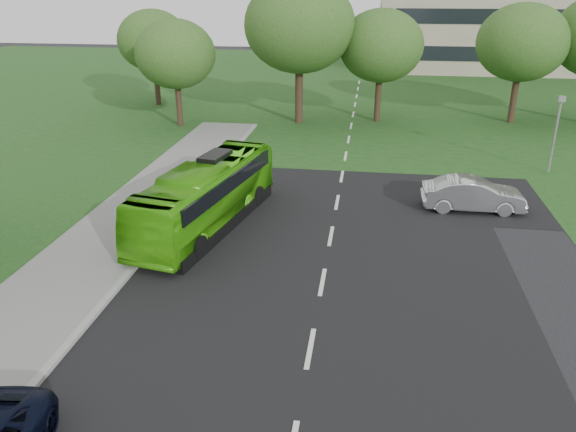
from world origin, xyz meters
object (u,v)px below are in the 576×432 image
Objects in this scene: tree_park_b at (300,25)px; tree_park_c at (381,46)px; sedan at (473,194)px; tree_park_f at (153,41)px; tree_park_a at (175,54)px; camera_pole at (557,124)px; bus at (206,195)px; tree_park_d at (522,43)px.

tree_park_b is 1.27× the size of tree_park_c.
tree_park_c is 19.08m from sedan.
tree_park_f is at bearing 169.26° from tree_park_c.
tree_park_f is (-13.08, 4.85, -1.67)m from tree_park_b.
tree_park_a reaches higher than camera_pole.
camera_pole is (28.67, -15.02, -2.64)m from tree_park_f.
tree_park_a is at bearing -58.62° from tree_park_f.
tree_park_f is 1.70× the size of sedan.
tree_park_f is at bearing 125.92° from bus.
tree_park_c reaches higher than tree_park_a.
tree_park_c is 10.25m from tree_park_d.
bus is at bearing -108.98° from tree_park_c.
tree_park_f is at bearing 175.12° from tree_park_d.
sedan is (4.46, -17.90, -4.85)m from tree_park_c.
sedan is at bearing -106.75° from tree_park_d.
tree_park_f is (-4.40, 7.21, 0.22)m from tree_park_a.
tree_park_d reaches higher than bus.
tree_park_b reaches higher than tree_park_a.
camera_pole is at bearing -33.10° from tree_park_b.
bus is (11.63, -25.07, -4.02)m from tree_park_f.
tree_park_c is at bearing -10.74° from tree_park_f.
sedan is (10.40, -16.66, -6.32)m from tree_park_b.
tree_park_d reaches higher than tree_park_f.
camera_pole reaches higher than sedan.
tree_park_c is at bearing 132.32° from camera_pole.
tree_park_a is 19.64m from bus.
tree_park_f is at bearing 121.38° from tree_park_a.
sedan is at bearing -76.00° from tree_park_c.
tree_park_b is at bearing 15.18° from tree_park_a.
camera_pole is (24.27, -7.81, -2.42)m from tree_park_a.
tree_park_c reaches higher than camera_pole.
tree_park_f is (-19.01, 3.60, -0.20)m from tree_park_c.
tree_park_b is at bearing 30.52° from sedan.
tree_park_b is at bearing -168.13° from tree_park_c.
tree_park_f is 0.79× the size of bus.
bus is 19.84m from camera_pole.
tree_park_c is at bearing 12.54° from sedan.
tree_park_f is 32.47m from camera_pole.
tree_park_d is at bearing 10.76° from tree_park_a.
tree_park_f is at bearing 159.64° from tree_park_b.
tree_park_d is 20.51m from sedan.
bus is (7.23, -17.87, -3.80)m from tree_park_a.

